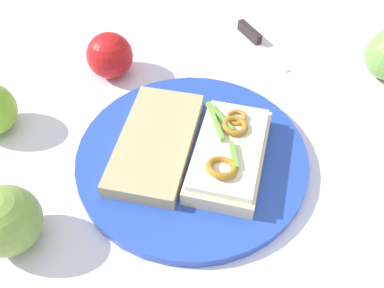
% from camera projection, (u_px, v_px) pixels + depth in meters
% --- Properties ---
extents(ground_plane, '(2.00, 2.00, 0.00)m').
position_uv_depth(ground_plane, '(192.00, 161.00, 0.58)').
color(ground_plane, silver).
rests_on(ground_plane, ground).
extents(plate, '(0.30, 0.30, 0.01)m').
position_uv_depth(plate, '(192.00, 157.00, 0.57)').
color(plate, '#284BB4').
rests_on(plate, ground_plane).
extents(sandwich, '(0.17, 0.17, 0.04)m').
position_uv_depth(sandwich, '(229.00, 153.00, 0.55)').
color(sandwich, beige).
rests_on(sandwich, plate).
extents(bread_slice_side, '(0.19, 0.19, 0.02)m').
position_uv_depth(bread_slice_side, '(156.00, 142.00, 0.57)').
color(bread_slice_side, tan).
rests_on(bread_slice_side, plate).
extents(apple_2, '(0.10, 0.10, 0.07)m').
position_uv_depth(apple_2, '(111.00, 55.00, 0.67)').
color(apple_2, red).
rests_on(apple_2, ground_plane).
extents(apple_3, '(0.11, 0.11, 0.08)m').
position_uv_depth(apple_3, '(6.00, 221.00, 0.48)').
color(apple_3, '#81A643').
rests_on(apple_3, ground_plane).
extents(knife, '(0.14, 0.02, 0.02)m').
position_uv_depth(knife, '(255.00, 38.00, 0.74)').
color(knife, silver).
rests_on(knife, ground_plane).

